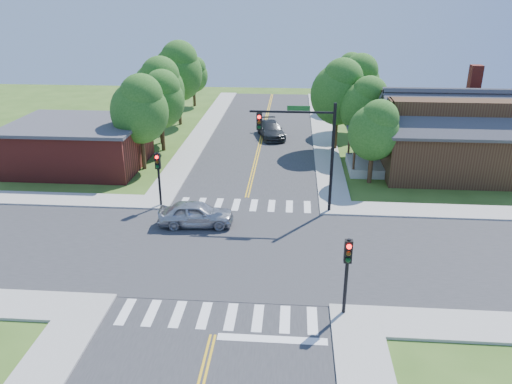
# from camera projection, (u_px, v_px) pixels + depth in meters

# --- Properties ---
(ground) EXTENTS (100.00, 100.00, 0.00)m
(ground) POSITION_uv_depth(u_px,v_px,m) (234.00, 250.00, 27.93)
(ground) COLOR #36561B
(ground) RESTS_ON ground
(road_ns) EXTENTS (10.00, 90.00, 0.04)m
(road_ns) POSITION_uv_depth(u_px,v_px,m) (234.00, 249.00, 27.93)
(road_ns) COLOR #2D2D30
(road_ns) RESTS_ON ground
(road_ew) EXTENTS (90.00, 10.00, 0.04)m
(road_ew) POSITION_uv_depth(u_px,v_px,m) (234.00, 249.00, 27.92)
(road_ew) COLOR #2D2D30
(road_ew) RESTS_ON ground
(intersection_patch) EXTENTS (10.20, 10.20, 0.06)m
(intersection_patch) POSITION_uv_depth(u_px,v_px,m) (234.00, 250.00, 27.93)
(intersection_patch) COLOR #2D2D30
(intersection_patch) RESTS_ON ground
(sidewalk_ne) EXTENTS (40.00, 40.00, 0.14)m
(sidewalk_ne) POSITION_uv_depth(u_px,v_px,m) (446.00, 164.00, 41.38)
(sidewalk_ne) COLOR #9E9B93
(sidewalk_ne) RESTS_ON ground
(sidewalk_nw) EXTENTS (40.00, 40.00, 0.14)m
(sidewalk_nw) POSITION_uv_depth(u_px,v_px,m) (76.00, 155.00, 43.66)
(sidewalk_nw) COLOR #9E9B93
(sidewalk_nw) RESTS_ON ground
(crosswalk_north) EXTENTS (8.85, 2.00, 0.01)m
(crosswalk_north) POSITION_uv_depth(u_px,v_px,m) (245.00, 205.00, 33.64)
(crosswalk_north) COLOR white
(crosswalk_north) RESTS_ON ground
(crosswalk_south) EXTENTS (8.85, 2.00, 0.01)m
(crosswalk_south) POSITION_uv_depth(u_px,v_px,m) (218.00, 316.00, 22.19)
(crosswalk_south) COLOR white
(crosswalk_south) RESTS_ON ground
(centerline) EXTENTS (0.30, 90.00, 0.01)m
(centerline) POSITION_uv_depth(u_px,v_px,m) (234.00, 249.00, 27.92)
(centerline) COLOR gold
(centerline) RESTS_ON ground
(stop_bar) EXTENTS (4.60, 0.45, 0.09)m
(stop_bar) POSITION_uv_depth(u_px,v_px,m) (272.00, 340.00, 20.73)
(stop_bar) COLOR white
(stop_bar) RESTS_ON ground
(signal_mast_ne) EXTENTS (5.30, 0.42, 7.20)m
(signal_mast_ne) POSITION_uv_depth(u_px,v_px,m) (306.00, 140.00, 30.99)
(signal_mast_ne) COLOR black
(signal_mast_ne) RESTS_ON ground
(signal_pole_se) EXTENTS (0.34, 0.42, 3.80)m
(signal_pole_se) POSITION_uv_depth(u_px,v_px,m) (347.00, 263.00, 21.33)
(signal_pole_se) COLOR black
(signal_pole_se) RESTS_ON ground
(signal_pole_nw) EXTENTS (0.34, 0.42, 3.80)m
(signal_pole_nw) POSITION_uv_depth(u_px,v_px,m) (158.00, 169.00, 32.49)
(signal_pole_nw) COLOR black
(signal_pole_nw) RESTS_ON ground
(house_ne) EXTENTS (13.05, 8.80, 7.11)m
(house_ne) POSITION_uv_depth(u_px,v_px,m) (448.00, 131.00, 38.74)
(house_ne) COLOR #371F13
(house_ne) RESTS_ON ground
(building_nw) EXTENTS (10.40, 8.40, 3.73)m
(building_nw) POSITION_uv_depth(u_px,v_px,m) (79.00, 144.00, 40.44)
(building_nw) COLOR maroon
(building_nw) RESTS_ON ground
(tree_e_a) EXTENTS (3.74, 3.56, 6.36)m
(tree_e_a) POSITION_uv_depth(u_px,v_px,m) (375.00, 129.00, 36.07)
(tree_e_a) COLOR #382314
(tree_e_a) RESTS_ON ground
(tree_e_b) EXTENTS (4.13, 3.92, 7.01)m
(tree_e_b) POSITION_uv_depth(u_px,v_px,m) (366.00, 104.00, 41.84)
(tree_e_b) COLOR #382314
(tree_e_b) RESTS_ON ground
(tree_e_c) EXTENTS (4.64, 4.41, 7.89)m
(tree_e_c) POSITION_uv_depth(u_px,v_px,m) (358.00, 81.00, 49.19)
(tree_e_c) COLOR #382314
(tree_e_c) RESTS_ON ground
(tree_e_d) EXTENTS (4.09, 3.88, 6.95)m
(tree_e_d) POSITION_uv_depth(u_px,v_px,m) (349.00, 73.00, 57.85)
(tree_e_d) COLOR #382314
(tree_e_d) RESTS_ON ground
(tree_w_a) EXTENTS (4.52, 4.30, 7.69)m
(tree_w_a) POSITION_uv_depth(u_px,v_px,m) (140.00, 108.00, 38.68)
(tree_w_a) COLOR #382314
(tree_w_a) RESTS_ON ground
(tree_w_b) EXTENTS (4.77, 4.53, 8.11)m
(tree_w_b) POSITION_uv_depth(u_px,v_px,m) (159.00, 87.00, 45.40)
(tree_w_b) COLOR #382314
(tree_w_b) RESTS_ON ground
(tree_w_c) EXTENTS (5.20, 4.94, 8.84)m
(tree_w_c) POSITION_uv_depth(u_px,v_px,m) (178.00, 70.00, 51.78)
(tree_w_c) COLOR #382314
(tree_w_c) RESTS_ON ground
(tree_w_d) EXTENTS (3.58, 3.40, 6.09)m
(tree_w_d) POSITION_uv_depth(u_px,v_px,m) (194.00, 74.00, 60.99)
(tree_w_d) COLOR #382314
(tree_w_d) RESTS_ON ground
(tree_house) EXTENTS (4.83, 4.59, 8.21)m
(tree_house) POSITION_uv_depth(u_px,v_px,m) (339.00, 90.00, 43.46)
(tree_house) COLOR #382314
(tree_house) RESTS_ON ground
(tree_bldg) EXTENTS (4.28, 4.07, 7.28)m
(tree_bldg) POSITION_uv_depth(u_px,v_px,m) (161.00, 98.00, 43.46)
(tree_bldg) COLOR #382314
(tree_bldg) RESTS_ON ground
(car_silver) EXTENTS (2.49, 4.84, 1.56)m
(car_silver) POSITION_uv_depth(u_px,v_px,m) (196.00, 214.00, 30.49)
(car_silver) COLOR #B1B2B8
(car_silver) RESTS_ON ground
(car_dgrey) EXTENTS (4.65, 6.27, 1.52)m
(car_dgrey) POSITION_uv_depth(u_px,v_px,m) (271.00, 130.00, 48.88)
(car_dgrey) COLOR #2C2E31
(car_dgrey) RESTS_ON ground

